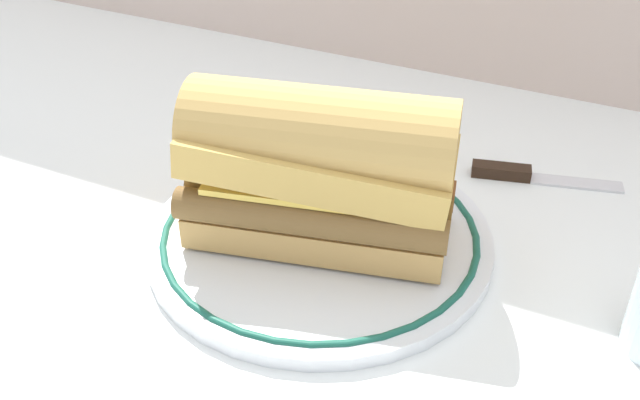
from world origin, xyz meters
TOP-DOWN VIEW (x-y plane):
  - ground_plane at (0.00, 0.00)m, footprint 1.50×1.50m
  - plate at (0.01, -0.01)m, footprint 0.29×0.29m
  - sausage_sandwich at (0.01, -0.01)m, footprint 0.23×0.15m
  - butter_knife at (0.15, 0.16)m, footprint 0.14×0.05m

SIDE VIEW (x-z plane):
  - ground_plane at x=0.00m, z-range 0.00..0.00m
  - butter_knife at x=0.15m, z-range 0.00..0.01m
  - plate at x=0.01m, z-range 0.00..0.02m
  - sausage_sandwich at x=0.01m, z-range 0.01..0.14m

